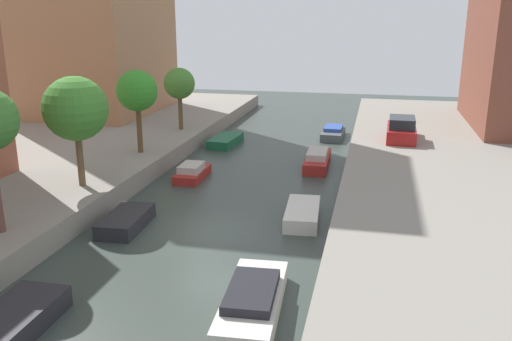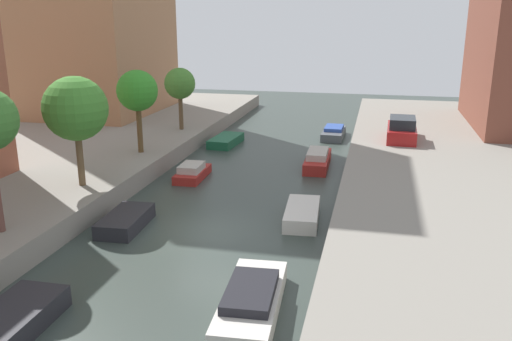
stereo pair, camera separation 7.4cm
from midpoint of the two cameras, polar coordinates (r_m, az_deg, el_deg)
The scene contains 13 objects.
ground_plane at distance 22.09m, azimuth -5.14°, elevation -6.63°, with size 84.00×84.00×0.00m, color #333D38.
street_tree_3 at distance 25.20m, azimuth -18.61°, elevation 6.23°, with size 2.88×2.88×5.01m.
street_tree_4 at distance 30.74m, azimuth -12.48°, elevation 8.24°, with size 2.30×2.30×4.67m.
street_tree_5 at distance 36.79m, azimuth -8.07°, elevation 9.12°, with size 2.09×2.09×4.19m.
parked_car at distance 34.90m, azimuth 15.33°, elevation 4.18°, with size 1.85×4.17×1.47m.
moored_boat_left_1 at distance 16.99m, azimuth -24.29°, elevation -14.29°, with size 1.72×3.24×0.66m.
moored_boat_left_2 at distance 23.02m, azimuth -13.65°, elevation -5.24°, with size 1.66×3.17×0.62m.
moored_boat_left_3 at distance 29.23m, azimuth -6.74°, elevation -0.19°, with size 1.39×3.04×0.84m.
moored_boat_left_4 at distance 36.71m, azimuth -3.18°, elevation 3.19°, with size 1.77×3.55×0.57m.
moored_boat_right_2 at distance 16.36m, azimuth -0.37°, elevation -13.72°, with size 1.93×4.69×0.90m.
moored_boat_right_3 at distance 23.23m, azimuth 5.04°, elevation -4.62°, with size 1.64×3.46×0.62m.
moored_boat_right_4 at distance 31.48m, azimuth 6.66°, elevation 1.16°, with size 1.42×4.39×1.01m.
moored_boat_right_5 at distance 39.29m, azimuth 8.33°, elevation 4.01°, with size 1.54×3.82×0.81m.
Camera 2 is at (6.50, -19.30, 8.56)m, focal length 37.52 mm.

